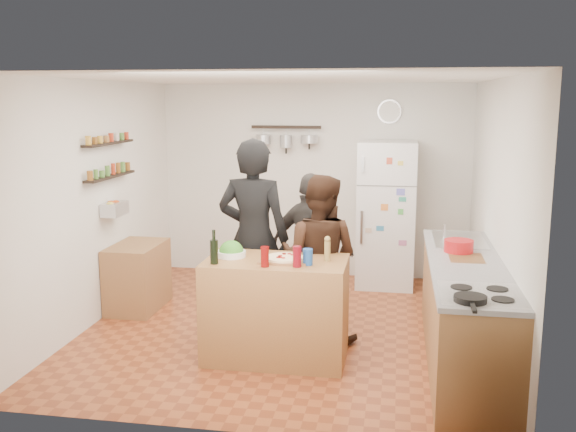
% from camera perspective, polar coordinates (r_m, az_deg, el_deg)
% --- Properties ---
extents(room_shell, '(4.20, 4.20, 4.20)m').
position_cam_1_polar(room_shell, '(6.70, 0.42, 1.28)').
color(room_shell, brown).
rests_on(room_shell, ground).
extents(prep_island, '(1.25, 0.72, 0.91)m').
position_cam_1_polar(prep_island, '(5.81, -1.06, -8.28)').
color(prep_island, olive).
rests_on(prep_island, floor).
extents(pizza_board, '(0.42, 0.34, 0.02)m').
position_cam_1_polar(pizza_board, '(5.64, -0.32, -3.91)').
color(pizza_board, brown).
rests_on(pizza_board, prep_island).
extents(pizza, '(0.34, 0.34, 0.02)m').
position_cam_1_polar(pizza, '(5.64, -0.32, -3.73)').
color(pizza, beige).
rests_on(pizza, pizza_board).
extents(salad_bowl, '(0.26, 0.26, 0.05)m').
position_cam_1_polar(salad_bowl, '(5.81, -5.07, -3.36)').
color(salad_bowl, white).
rests_on(salad_bowl, prep_island).
extents(wine_bottle, '(0.07, 0.07, 0.21)m').
position_cam_1_polar(wine_bottle, '(5.56, -6.59, -3.19)').
color(wine_bottle, black).
rests_on(wine_bottle, prep_island).
extents(wine_glass_near, '(0.07, 0.07, 0.17)m').
position_cam_1_polar(wine_glass_near, '(5.44, -2.07, -3.64)').
color(wine_glass_near, '#600908').
rests_on(wine_glass_near, prep_island).
extents(wine_glass_far, '(0.07, 0.07, 0.18)m').
position_cam_1_polar(wine_glass_far, '(5.43, 0.81, -3.63)').
color(wine_glass_far, '#630811').
rests_on(wine_glass_far, prep_island).
extents(pepper_mill, '(0.05, 0.05, 0.17)m').
position_cam_1_polar(pepper_mill, '(5.64, 3.52, -3.13)').
color(pepper_mill, olive).
rests_on(pepper_mill, prep_island).
extents(salt_canister, '(0.09, 0.09, 0.14)m').
position_cam_1_polar(salt_canister, '(5.50, 1.77, -3.66)').
color(salt_canister, navy).
rests_on(salt_canister, prep_island).
extents(person_left, '(0.74, 0.51, 1.95)m').
position_cam_1_polar(person_left, '(6.27, -3.07, -1.95)').
color(person_left, black).
rests_on(person_left, floor).
extents(person_center, '(0.90, 0.76, 1.62)m').
position_cam_1_polar(person_center, '(6.14, 2.78, -3.80)').
color(person_center, black).
rests_on(person_center, floor).
extents(person_back, '(0.99, 0.61, 1.56)m').
position_cam_1_polar(person_back, '(6.67, 2.09, -2.88)').
color(person_back, '#2A2725').
rests_on(person_back, floor).
extents(counter_run, '(0.63, 2.63, 0.90)m').
position_cam_1_polar(counter_run, '(5.93, 15.47, -8.31)').
color(counter_run, '#9E7042').
rests_on(counter_run, floor).
extents(stove_top, '(0.60, 0.62, 0.02)m').
position_cam_1_polar(stove_top, '(4.89, 16.81, -6.75)').
color(stove_top, white).
rests_on(stove_top, counter_run).
extents(skillet, '(0.23, 0.23, 0.04)m').
position_cam_1_polar(skillet, '(4.68, 15.90, -7.08)').
color(skillet, black).
rests_on(skillet, stove_top).
extents(sink, '(0.50, 0.80, 0.03)m').
position_cam_1_polar(sink, '(6.63, 14.96, -2.14)').
color(sink, silver).
rests_on(sink, counter_run).
extents(cutting_board, '(0.30, 0.40, 0.02)m').
position_cam_1_polar(cutting_board, '(5.93, 15.57, -3.69)').
color(cutting_board, olive).
rests_on(cutting_board, counter_run).
extents(red_bowl, '(0.27, 0.27, 0.11)m').
position_cam_1_polar(red_bowl, '(6.12, 14.93, -2.59)').
color(red_bowl, red).
rests_on(red_bowl, counter_run).
extents(fridge, '(0.70, 0.68, 1.80)m').
position_cam_1_polar(fridge, '(8.02, 8.71, 0.15)').
color(fridge, white).
rests_on(fridge, floor).
extents(wall_clock, '(0.30, 0.03, 0.30)m').
position_cam_1_polar(wall_clock, '(8.23, 9.00, 9.16)').
color(wall_clock, silver).
rests_on(wall_clock, back_wall).
extents(spice_shelf_lower, '(0.12, 1.00, 0.02)m').
position_cam_1_polar(spice_shelf_lower, '(7.06, -15.51, 3.42)').
color(spice_shelf_lower, black).
rests_on(spice_shelf_lower, left_wall).
extents(spice_shelf_upper, '(0.12, 1.00, 0.02)m').
position_cam_1_polar(spice_shelf_upper, '(7.03, -15.65, 6.25)').
color(spice_shelf_upper, black).
rests_on(spice_shelf_upper, left_wall).
extents(produce_basket, '(0.18, 0.35, 0.14)m').
position_cam_1_polar(produce_basket, '(7.10, -15.15, 0.62)').
color(produce_basket, silver).
rests_on(produce_basket, left_wall).
extents(side_table, '(0.50, 0.80, 0.73)m').
position_cam_1_polar(side_table, '(7.34, -13.22, -5.26)').
color(side_table, olive).
rests_on(side_table, floor).
extents(pot_rack, '(0.90, 0.04, 0.04)m').
position_cam_1_polar(pot_rack, '(8.27, -0.17, 7.91)').
color(pot_rack, black).
rests_on(pot_rack, back_wall).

